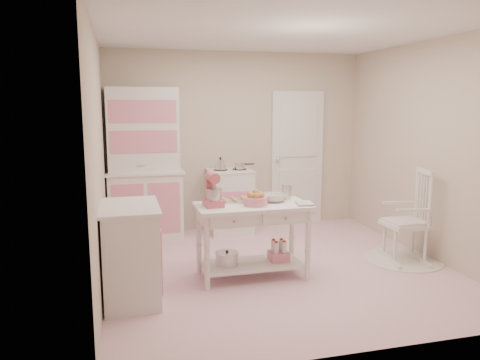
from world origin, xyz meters
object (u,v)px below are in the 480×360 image
at_px(base_cabinet, 131,253).
at_px(bread_basket, 256,201).
at_px(stove, 230,201).
at_px(stand_mixer, 213,190).
at_px(work_table, 252,241).
at_px(hutch, 144,163).
at_px(rocking_chair, 406,215).

xyz_separation_m(base_cabinet, bread_basket, (1.30, 0.23, 0.39)).
relative_size(stove, base_cabinet, 1.00).
height_order(stand_mixer, bread_basket, stand_mixer).
height_order(work_table, bread_basket, bread_basket).
distance_m(stove, bread_basket, 1.89).
relative_size(hutch, bread_basket, 8.32).
xyz_separation_m(hutch, rocking_chair, (2.92, -1.78, -0.49)).
xyz_separation_m(hutch, base_cabinet, (-0.26, -2.12, -0.58)).
distance_m(stove, rocking_chair, 2.44).
xyz_separation_m(stove, bread_basket, (-0.16, -1.85, 0.39)).
distance_m(base_cabinet, rocking_chair, 3.20).
height_order(rocking_chair, bread_basket, rocking_chair).
bearing_deg(work_table, base_cabinet, -167.78).
bearing_deg(hutch, stand_mixer, -71.83).
bearing_deg(stand_mixer, bread_basket, -13.78).
relative_size(stove, bread_basket, 3.68).
bearing_deg(stove, hutch, 177.61).
bearing_deg(stove, rocking_chair, -45.15).
height_order(work_table, stand_mixer, stand_mixer).
distance_m(base_cabinet, stand_mixer, 1.04).
distance_m(stand_mixer, bread_basket, 0.46).
bearing_deg(bread_basket, hutch, 118.73).
bearing_deg(hutch, work_table, -61.09).
relative_size(rocking_chair, work_table, 0.92).
bearing_deg(stand_mixer, rocking_chair, -3.66).
bearing_deg(base_cabinet, bread_basket, 9.90).
bearing_deg(hutch, base_cabinet, -96.89).
height_order(stove, rocking_chair, rocking_chair).
xyz_separation_m(hutch, stand_mixer, (0.60, -1.83, -0.07)).
bearing_deg(rocking_chair, bread_basket, -165.67).
relative_size(base_cabinet, bread_basket, 3.68).
bearing_deg(stand_mixer, base_cabinet, -165.64).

